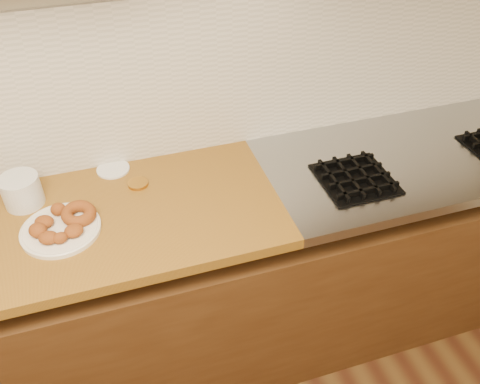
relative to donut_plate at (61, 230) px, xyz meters
name	(u,v)px	position (x,y,z in m)	size (l,w,h in m)	color
wall_back	(99,48)	(0.23, 0.34, 0.44)	(4.00, 0.02, 2.70)	tan
base_cabinet	(149,306)	(0.23, 0.03, -0.52)	(3.60, 0.60, 0.77)	#4B2D15
stovetop	(424,155)	(1.38, 0.03, -0.03)	(1.30, 0.62, 0.04)	#9EA0A5
backsplash	(107,91)	(0.23, 0.33, 0.29)	(3.60, 0.02, 0.60)	beige
burner_grates	(433,161)	(1.36, -0.05, 0.00)	(0.91, 0.26, 0.03)	black
donut_plate	(61,230)	(0.00, 0.00, 0.00)	(0.25, 0.25, 0.01)	white
ring_donut	(79,214)	(0.06, 0.03, 0.03)	(0.11, 0.11, 0.04)	brown
fried_dough_chunks	(53,228)	(-0.02, -0.01, 0.03)	(0.18, 0.18, 0.05)	brown
plastic_tub	(22,191)	(-0.11, 0.18, 0.05)	(0.13, 0.13, 0.11)	silver
tub_lid	(113,169)	(0.20, 0.28, 0.00)	(0.12, 0.12, 0.01)	white
brass_jar_lid	(138,184)	(0.27, 0.17, 0.00)	(0.07, 0.07, 0.01)	#B07928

